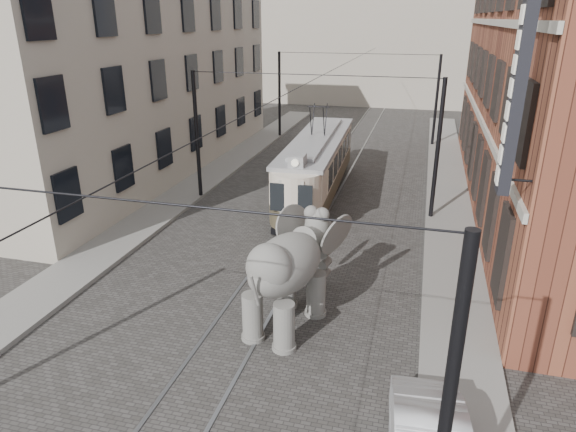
% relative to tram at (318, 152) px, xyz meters
% --- Properties ---
extents(ground, '(120.00, 120.00, 0.00)m').
position_rel_tram_xyz_m(ground, '(0.25, -7.90, -2.18)').
color(ground, '#3F3D3A').
extents(tram_rails, '(1.54, 80.00, 0.02)m').
position_rel_tram_xyz_m(tram_rails, '(0.25, -7.90, -2.17)').
color(tram_rails, slate).
rests_on(tram_rails, ground).
extents(sidewalk_right, '(2.00, 60.00, 0.15)m').
position_rel_tram_xyz_m(sidewalk_right, '(6.25, -7.90, -2.11)').
color(sidewalk_right, slate).
rests_on(sidewalk_right, ground).
extents(sidewalk_left, '(2.00, 60.00, 0.15)m').
position_rel_tram_xyz_m(sidewalk_left, '(-6.25, -7.90, -2.11)').
color(sidewalk_left, slate).
rests_on(sidewalk_left, ground).
extents(stucco_building, '(7.00, 24.00, 10.00)m').
position_rel_tram_xyz_m(stucco_building, '(-10.75, 2.10, 2.82)').
color(stucco_building, '#A29886').
rests_on(stucco_building, ground).
extents(distant_block, '(28.00, 10.00, 14.00)m').
position_rel_tram_xyz_m(distant_block, '(0.25, 32.10, 4.82)').
color(distant_block, '#A29886').
rests_on(distant_block, ground).
extents(catenary, '(11.00, 30.20, 6.00)m').
position_rel_tram_xyz_m(catenary, '(0.05, -2.90, 0.82)').
color(catenary, black).
rests_on(catenary, ground).
extents(tram, '(2.73, 11.09, 4.37)m').
position_rel_tram_xyz_m(tram, '(0.00, 0.00, 0.00)').
color(tram, beige).
rests_on(tram, ground).
extents(elephant, '(3.81, 5.44, 3.02)m').
position_rel_tram_xyz_m(elephant, '(1.54, -11.49, -0.67)').
color(elephant, slate).
rests_on(elephant, ground).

